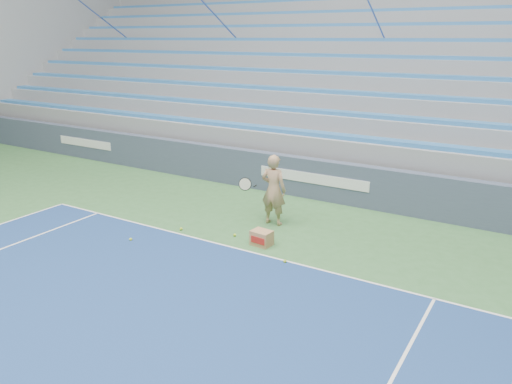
# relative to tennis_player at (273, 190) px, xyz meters

# --- Properties ---
(sponsor_barrier) EXTENTS (30.00, 0.32, 1.10)m
(sponsor_barrier) POSITION_rel_tennis_player_xyz_m (-0.00, 2.31, -0.30)
(sponsor_barrier) COLOR #3D485E
(sponsor_barrier) RESTS_ON ground
(bleachers) EXTENTS (31.00, 9.15, 7.30)m
(bleachers) POSITION_rel_tennis_player_xyz_m (-0.01, 8.03, 1.51)
(bleachers) COLOR gray
(bleachers) RESTS_ON ground
(tennis_player) EXTENTS (0.92, 0.83, 1.69)m
(tennis_player) POSITION_rel_tennis_player_xyz_m (0.00, 0.00, 0.00)
(tennis_player) COLOR tan
(tennis_player) RESTS_ON ground
(ball_box) EXTENTS (0.46, 0.37, 0.32)m
(ball_box) POSITION_rel_tennis_player_xyz_m (0.41, -1.23, -0.68)
(ball_box) COLOR #A67950
(ball_box) RESTS_ON ground
(tennis_ball_0) EXTENTS (0.07, 0.07, 0.07)m
(tennis_ball_0) POSITION_rel_tennis_player_xyz_m (-0.34, -1.14, -0.81)
(tennis_ball_0) COLOR #BED82C
(tennis_ball_0) RESTS_ON ground
(tennis_ball_1) EXTENTS (0.07, 0.07, 0.07)m
(tennis_ball_1) POSITION_rel_tennis_player_xyz_m (-2.14, -2.53, -0.81)
(tennis_ball_1) COLOR #BED82C
(tennis_ball_1) RESTS_ON ground
(tennis_ball_2) EXTENTS (0.07, 0.07, 0.07)m
(tennis_ball_2) POSITION_rel_tennis_player_xyz_m (-1.60, -1.47, -0.81)
(tennis_ball_2) COLOR #BED82C
(tennis_ball_2) RESTS_ON ground
(tennis_ball_3) EXTENTS (0.07, 0.07, 0.07)m
(tennis_ball_3) POSITION_rel_tennis_player_xyz_m (1.26, -1.75, -0.81)
(tennis_ball_3) COLOR #BED82C
(tennis_ball_3) RESTS_ON ground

